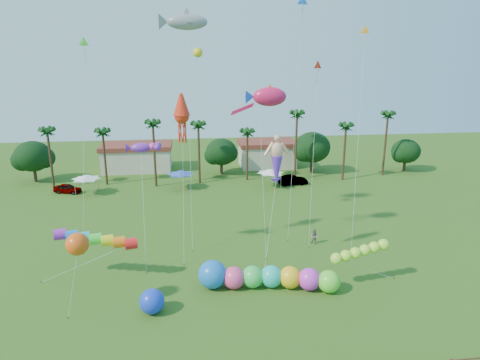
{
  "coord_description": "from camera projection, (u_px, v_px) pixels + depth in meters",
  "views": [
    {
      "loc": [
        -4.62,
        -27.73,
        20.0
      ],
      "look_at": [
        0.0,
        10.0,
        9.0
      ],
      "focal_mm": 32.0,
      "sensor_mm": 36.0,
      "label": 1
    }
  ],
  "objects": [
    {
      "name": "tree_line",
      "position": [
        237.0,
        151.0,
        73.72
      ],
      "size": [
        69.46,
        8.91,
        11.0
      ],
      "color": "#3A2819",
      "rests_on": "ground"
    },
    {
      "name": "caterpillar_inflatable",
      "position": [
        263.0,
        277.0,
        38.09
      ],
      "size": [
        12.61,
        4.51,
        2.58
      ],
      "rotation": [
        0.0,
        0.0,
        -0.18
      ],
      "color": "#FC428C",
      "rests_on": "ground"
    },
    {
      "name": "ground",
      "position": [
        256.0,
        330.0,
        32.54
      ],
      "size": [
        160.0,
        160.0,
        0.0
      ],
      "primitive_type": "plane",
      "color": "#285116",
      "rests_on": "ground"
    },
    {
      "name": "merman_kite",
      "position": [
        277.0,
        162.0,
        41.11
      ],
      "size": [
        3.1,
        5.37,
        12.51
      ],
      "color": "#E4A282",
      "rests_on": "ground"
    },
    {
      "name": "lobster_kite",
      "position": [
        141.0,
        148.0,
        41.76
      ],
      "size": [
        3.55,
        5.28,
        12.1
      ],
      "color": "purple",
      "rests_on": "ground"
    },
    {
      "name": "squid_kite",
      "position": [
        182.0,
        116.0,
        42.33
      ],
      "size": [
        2.05,
        4.89,
        16.67
      ],
      "color": "red",
      "rests_on": "ground"
    },
    {
      "name": "car_b",
      "position": [
        293.0,
        180.0,
        69.12
      ],
      "size": [
        4.89,
        2.07,
        1.57
      ],
      "primitive_type": "imported",
      "rotation": [
        0.0,
        0.0,
        1.66
      ],
      "color": "#4C4C54",
      "rests_on": "ground"
    },
    {
      "name": "green_worm",
      "position": [
        336.0,
        259.0,
        37.78
      ],
      "size": [
        8.91,
        2.24,
        3.44
      ],
      "color": "#AAF536",
      "rests_on": "ground"
    },
    {
      "name": "rainbow_tube",
      "position": [
        110.0,
        245.0,
        38.54
      ],
      "size": [
        10.37,
        1.43,
        4.19
      ],
      "color": "red",
      "rests_on": "ground"
    },
    {
      "name": "spectator_b",
      "position": [
        314.0,
        237.0,
        47.2
      ],
      "size": [
        1.05,
        1.01,
        1.7
      ],
      "primitive_type": "imported",
      "rotation": [
        0.0,
        0.0,
        -0.64
      ],
      "color": "gray",
      "rests_on": "ground"
    },
    {
      "name": "buildings_row",
      "position": [
        197.0,
        157.0,
        79.3
      ],
      "size": [
        35.0,
        7.0,
        4.0
      ],
      "color": "beige",
      "rests_on": "ground"
    },
    {
      "name": "delta_kite_green",
      "position": [
        84.0,
        48.0,
        42.84
      ],
      "size": [
        1.92,
        4.01,
        21.91
      ],
      "color": "#42E435",
      "rests_on": "ground"
    },
    {
      "name": "fish_kite",
      "position": [
        270.0,
        97.0,
        43.4
      ],
      "size": [
        5.43,
        5.73,
        17.16
      ],
      "color": "#DC1852",
      "rests_on": "ground"
    },
    {
      "name": "delta_kite_yellow",
      "position": [
        365.0,
        37.0,
        42.47
      ],
      "size": [
        2.11,
        4.71,
        23.02
      ],
      "color": "#FF9F1A",
      "rests_on": "ground"
    },
    {
      "name": "blue_ball",
      "position": [
        152.0,
        301.0,
        34.43
      ],
      "size": [
        2.04,
        2.04,
        2.04
      ],
      "primitive_type": "sphere",
      "color": "blue",
      "rests_on": "ground"
    },
    {
      "name": "delta_kite_blue",
      "position": [
        302.0,
        5.0,
        44.81
      ],
      "size": [
        2.39,
        3.97,
        26.31
      ],
      "color": "#1B70FB",
      "rests_on": "ground"
    },
    {
      "name": "delta_kite_red",
      "position": [
        318.0,
        70.0,
        45.52
      ],
      "size": [
        1.96,
        4.64,
        19.62
      ],
      "color": "red",
      "rests_on": "ground"
    },
    {
      "name": "car_a",
      "position": [
        68.0,
        188.0,
        64.97
      ],
      "size": [
        4.45,
        2.82,
        1.41
      ],
      "primitive_type": "imported",
      "rotation": [
        0.0,
        0.0,
        1.27
      ],
      "color": "#4C4C54",
      "rests_on": "ground"
    },
    {
      "name": "shark_kite",
      "position": [
        187.0,
        22.0,
        45.53
      ],
      "size": [
        6.2,
        8.8,
        24.59
      ],
      "color": "gray",
      "rests_on": "ground"
    },
    {
      "name": "orange_ball_kite",
      "position": [
        77.0,
        244.0,
        33.08
      ],
      "size": [
        2.24,
        2.07,
        6.92
      ],
      "color": "#F15213",
      "rests_on": "ground"
    },
    {
      "name": "tent_row",
      "position": [
        181.0,
        173.0,
        65.72
      ],
      "size": [
        31.0,
        4.0,
        0.6
      ],
      "color": "white",
      "rests_on": "ground"
    }
  ]
}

